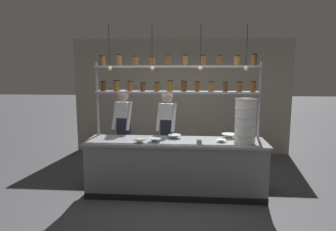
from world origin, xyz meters
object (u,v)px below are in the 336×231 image
chef_center (167,129)px  serving_cup_front (199,143)px  chef_left (123,127)px  prep_bowl_center_back (155,140)px  prep_bowl_near_right (221,141)px  prep_bowl_far_left (229,136)px  prep_bowl_near_left (174,136)px  prep_bowl_center_front (140,141)px  spice_shelf_unit (177,82)px  container_stack (245,121)px

chef_center → serving_cup_front: 1.10m
chef_left → prep_bowl_center_back: (0.71, -0.82, -0.05)m
prep_bowl_near_right → prep_bowl_far_left: prep_bowl_far_left is taller
prep_bowl_near_right → serving_cup_front: 0.44m
prep_bowl_near_left → prep_bowl_center_front: 0.67m
prep_bowl_near_right → prep_bowl_far_left: 0.35m
spice_shelf_unit → chef_center: 0.98m
spice_shelf_unit → chef_center: bearing=120.6°
spice_shelf_unit → serving_cup_front: size_ratio=34.63×
spice_shelf_unit → container_stack: bearing=-20.1°
prep_bowl_near_right → serving_cup_front: bearing=-147.1°
spice_shelf_unit → prep_bowl_center_front: (-0.57, -0.54, -0.94)m
spice_shelf_unit → prep_bowl_center_back: (-0.33, -0.44, -0.94)m
prep_bowl_center_front → prep_bowl_far_left: 1.57m
prep_bowl_center_back → chef_center: bearing=79.4°
prep_bowl_center_back → prep_bowl_far_left: (1.26, 0.38, 0.01)m
spice_shelf_unit → chef_left: size_ratio=1.68×
container_stack → prep_bowl_near_right: container_stack is taller
chef_left → prep_bowl_center_back: chef_left is taller
container_stack → prep_bowl_near_left: container_stack is taller
spice_shelf_unit → prep_bowl_far_left: spice_shelf_unit is taller
chef_center → prep_bowl_near_left: size_ratio=7.36×
chef_left → spice_shelf_unit: bearing=-9.5°
chef_left → prep_bowl_far_left: size_ratio=6.58×
chef_center → serving_cup_front: bearing=-46.8°
serving_cup_front → container_stack: bearing=15.0°
chef_center → prep_bowl_far_left: bearing=-7.8°
prep_bowl_near_left → prep_bowl_center_back: (-0.31, -0.29, -0.00)m
spice_shelf_unit → prep_bowl_near_right: bearing=-26.1°
container_stack → prep_bowl_center_back: 1.50m
chef_left → prep_bowl_center_front: 1.04m
chef_left → chef_center: (0.85, -0.06, -0.01)m
container_stack → prep_bowl_near_right: (-0.37, 0.04, -0.34)m
prep_bowl_near_left → prep_bowl_far_left: size_ratio=0.88×
prep_bowl_near_left → spice_shelf_unit: bearing=81.4°
chef_center → prep_bowl_far_left: size_ratio=6.50×
chef_left → serving_cup_front: 1.74m
chef_center → container_stack: 1.54m
prep_bowl_center_front → chef_center: bearing=66.5°
chef_center → prep_bowl_center_front: (-0.38, -0.87, -0.04)m
prep_bowl_center_back → serving_cup_front: (0.72, -0.16, 0.01)m
container_stack → prep_bowl_center_front: (-1.69, -0.13, -0.33)m
serving_cup_front → prep_bowl_near_right: bearing=32.9°
prep_bowl_center_back → prep_bowl_near_left: bearing=42.8°
container_stack → chef_center: bearing=150.9°
prep_bowl_near_right → prep_bowl_far_left: size_ratio=0.62×
prep_bowl_far_left → prep_bowl_near_left: bearing=-174.2°
chef_center → serving_cup_front: chef_center is taller
chef_center → prep_bowl_near_right: (0.95, -0.69, -0.04)m
prep_bowl_near_left → prep_bowl_center_front: (-0.54, -0.39, -0.00)m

